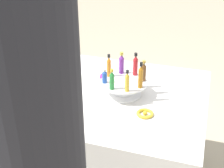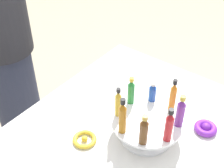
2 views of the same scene
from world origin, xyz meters
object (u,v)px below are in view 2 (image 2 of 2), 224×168
Objects in this scene: bottle_purple at (180,112)px; bottle_orange at (173,96)px; bottle_amber at (123,117)px; ribbon_bow_gold at (85,139)px; display_stand at (147,126)px; bottle_brown at (144,131)px; bottle_blue at (152,92)px; ribbon_bow_purple at (206,128)px; bottle_gold at (118,103)px; bottle_red at (169,126)px; bottle_green at (131,91)px.

bottle_orange is (-0.06, 0.06, 0.00)m from bottle_purple.
bottle_amber is 0.20m from ribbon_bow_gold.
display_stand is 0.14m from bottle_brown.
ribbon_bow_purple is (0.21, 0.06, -0.11)m from bottle_blue.
bottle_gold is (-0.10, -0.04, 0.09)m from display_stand.
bottle_amber is at bearing -178.56° from bottle_brown.
ribbon_bow_gold is at bearing -155.64° from bottle_red.
bottle_purple is 0.16m from bottle_blue.
bottle_purple is at bearing 91.44° from bottle_red.
bottle_green is 1.36× the size of ribbon_bow_purple.
bottle_orange is at bearing 91.44° from bottle_brown.
ribbon_bow_gold is (-0.17, -0.16, -0.04)m from display_stand.
display_stand is 0.24m from ribbon_bow_gold.
ribbon_bow_gold is at bearing -107.86° from bottle_green.
bottle_purple is 1.53× the size of ribbon_bow_purple.
bottle_brown reaches higher than ribbon_bow_gold.
bottle_brown is at bearing -66.06° from bottle_blue.
display_stand is 1.79× the size of bottle_amber.
bottle_purple is 1.12× the size of bottle_green.
bottle_amber is at bearing -66.06° from bottle_green.
ribbon_bow_purple is at bearing 37.60° from bottle_gold.
bottle_blue is at bearing 64.90° from ribbon_bow_gold.
display_stand is 0.24m from ribbon_bow_purple.
bottle_brown is 0.89× the size of bottle_red.
bottle_amber is at bearing -111.06° from display_stand.
bottle_gold is (0.00, -0.08, 0.00)m from bottle_green.
bottle_blue is 0.31m from ribbon_bow_gold.
ribbon_bow_gold is (-0.12, -0.26, -0.12)m from bottle_blue.
bottle_green is at bearing -178.56° from bottle_purple.
bottle_red is at bearing -43.56° from bottle_blue.
bottle_red is 0.22m from bottle_green.
bottle_gold reaches higher than bottle_green.
bottle_purple reaches higher than bottle_green.
bottle_purple is at bearing 68.94° from bottle_brown.
bottle_red is at bearing 46.44° from bottle_brown.
ribbon_bow_purple is at bearing 51.94° from bottle_amber.
bottle_orange is 1.53× the size of ribbon_bow_gold.
ribbon_bow_purple is (0.21, 0.27, -0.14)m from bottle_amber.
bottle_brown is 1.38× the size of ribbon_bow_gold.
bottle_gold is at bearing -178.56° from bottle_red.
bottle_red is 1.16× the size of bottle_green.
bottle_brown is at bearing -111.06° from bottle_purple.
bottle_amber is 0.16m from bottle_green.
bottle_blue is 0.09m from bottle_green.
bottle_green is 0.08m from bottle_gold.
bottle_brown is 0.16m from bottle_purple.
bottle_brown is at bearing -43.56° from bottle_green.
bottle_blue is 0.95× the size of ribbon_bow_gold.
display_stand is 0.15m from bottle_orange.
display_stand is 2.97× the size of ribbon_bow_gold.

